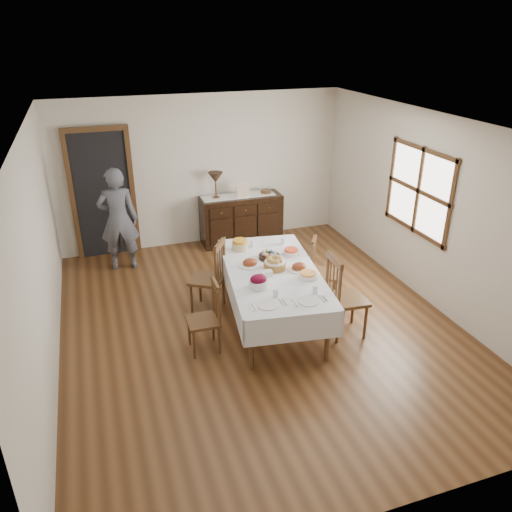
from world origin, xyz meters
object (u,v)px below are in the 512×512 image
object	(u,v)px
dining_table	(273,277)
table_lamp	(215,178)
chair_right_near	(343,295)
chair_left_far	(211,276)
sideboard	(241,219)
chair_left_near	(207,316)
person	(118,216)
chair_right_far	(321,270)

from	to	relation	value
dining_table	table_lamp	distance (m)	2.82
chair_right_near	dining_table	bearing A→B (deg)	58.33
chair_left_far	table_lamp	xyz separation A→B (m)	(0.66, 2.20, 0.70)
chair_right_near	sideboard	distance (m)	3.28
table_lamp	chair_left_near	bearing A→B (deg)	-106.87
dining_table	chair_left_near	xyz separation A→B (m)	(-0.95, -0.32, -0.22)
chair_left_near	chair_right_near	xyz separation A→B (m)	(1.69, -0.22, 0.10)
table_lamp	chair_right_near	bearing A→B (deg)	-77.06
chair_left_far	sideboard	bearing A→B (deg)	-174.70
chair_right_near	person	world-z (taller)	person
chair_right_far	chair_left_near	bearing A→B (deg)	140.95
chair_left_near	person	world-z (taller)	person
chair_left_far	chair_right_near	size ratio (longest dim) A/B	0.94
dining_table	sideboard	xyz separation A→B (m)	(0.42, 2.73, -0.24)
chair_left_near	chair_left_far	world-z (taller)	chair_left_far
sideboard	chair_left_far	bearing A→B (deg)	-117.06
chair_left_near	chair_right_near	bearing A→B (deg)	83.53
dining_table	chair_left_near	size ratio (longest dim) A/B	2.63
chair_right_near	chair_left_near	bearing A→B (deg)	86.82
sideboard	table_lamp	world-z (taller)	table_lamp
chair_left_near	person	bearing A→B (deg)	-162.97
table_lamp	dining_table	bearing A→B (deg)	-89.65
person	chair_right_near	bearing A→B (deg)	137.12
chair_left_far	chair_right_near	bearing A→B (deg)	84.43
chair_right_near	chair_right_far	world-z (taller)	chair_right_near
dining_table	chair_right_far	distance (m)	0.95
chair_left_near	sideboard	bearing A→B (deg)	156.56
chair_right_near	chair_right_far	size ratio (longest dim) A/B	1.16
chair_right_near	person	size ratio (longest dim) A/B	0.62
dining_table	chair_left_far	world-z (taller)	chair_left_far
chair_right_near	person	distance (m)	3.78
chair_right_far	person	xyz separation A→B (m)	(-2.58, 1.99, 0.41)
chair_right_near	table_lamp	xyz separation A→B (m)	(-0.76, 3.30, 0.66)
chair_right_near	person	bearing A→B (deg)	44.88
table_lamp	chair_left_far	bearing A→B (deg)	-106.77
chair_left_far	person	size ratio (longest dim) A/B	0.58
dining_table	sideboard	world-z (taller)	sideboard
dining_table	table_lamp	xyz separation A→B (m)	(-0.02, 2.77, 0.54)
dining_table	chair_right_near	bearing A→B (deg)	-27.74
chair_left_far	table_lamp	distance (m)	2.40
dining_table	person	bearing A→B (deg)	134.58
dining_table	table_lamp	bearing A→B (deg)	98.43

